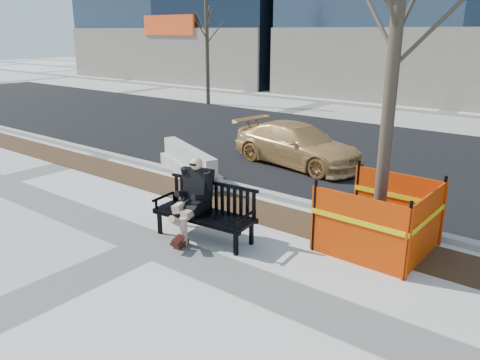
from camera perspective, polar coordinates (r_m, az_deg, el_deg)
The scene contains 10 objects.
ground at distance 9.12m, azimuth -10.34°, elevation -7.65°, with size 120.00×120.00×0.00m, color beige.
mulch_strip at distance 10.86m, azimuth -0.11°, elevation -3.12°, with size 40.00×1.20×0.02m, color #47301C.
asphalt_street at distance 15.99m, azimuth 13.76°, elevation 3.16°, with size 60.00×10.40×0.01m, color black.
curb at distance 11.56m, azimuth 2.79°, elevation -1.56°, with size 60.00×0.25×0.12m, color #9E9B93.
bench at distance 9.25m, azimuth -4.28°, elevation -7.03°, with size 2.05×0.74×1.09m, color black, non-canonical shape.
seated_man at distance 9.44m, azimuth -5.42°, elevation -6.53°, with size 0.66×1.10×1.54m, color black, non-canonical shape.
tree_fence at distance 9.22m, azimuth 15.99°, elevation -7.79°, with size 2.70×2.70×6.74m, color #F54300, non-canonical shape.
sedan at distance 14.32m, azimuth 6.86°, elevation 1.87°, with size 1.71×4.20×1.22m, color tan.
jersey_barrier_left at distance 13.03m, azimuth -6.08°, elevation 0.30°, with size 2.98×0.60×0.85m, color #ADABA2, non-canonical shape.
far_tree_left at distance 26.33m, azimuth -3.84°, elevation 9.13°, with size 2.28×2.28×6.16m, color #4E4232, non-canonical shape.
Camera 1 is at (6.28, -5.39, 3.84)m, focal length 35.48 mm.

